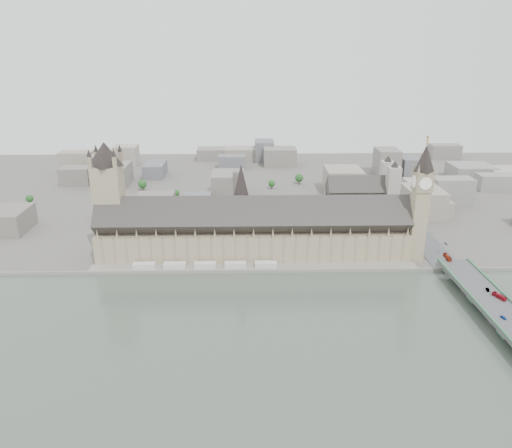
{
  "coord_description": "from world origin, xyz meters",
  "views": [
    {
      "loc": [
        -6.36,
        -381.86,
        175.85
      ],
      "look_at": [
        2.73,
        31.3,
        25.63
      ],
      "focal_mm": 35.0,
      "sensor_mm": 36.0,
      "label": 1
    }
  ],
  "objects_px": {
    "red_bus_north": "(447,257)",
    "car_blue": "(503,317)",
    "westminster_bridge": "(494,310)",
    "red_bus_south": "(499,296)",
    "palace_of_westminster": "(253,232)",
    "car_approach": "(446,244)",
    "victoria_tower": "(109,194)",
    "car_silver": "(488,290)",
    "westminster_abbey": "(362,202)",
    "elizabeth_tower": "(421,195)"
  },
  "relations": [
    {
      "from": "westminster_bridge",
      "to": "red_bus_south",
      "type": "xyz_separation_m",
      "value": [
        6.06,
        7.53,
        6.65
      ]
    },
    {
      "from": "westminster_abbey",
      "to": "car_blue",
      "type": "relative_size",
      "value": 14.97
    },
    {
      "from": "westminster_bridge",
      "to": "car_silver",
      "type": "distance_m",
      "value": 19.91
    },
    {
      "from": "red_bus_north",
      "to": "westminster_abbey",
      "type": "bearing_deg",
      "value": 114.23
    },
    {
      "from": "westminster_abbey",
      "to": "car_silver",
      "type": "height_order",
      "value": "westminster_abbey"
    },
    {
      "from": "westminster_bridge",
      "to": "victoria_tower",
      "type": "bearing_deg",
      "value": 158.22
    },
    {
      "from": "red_bus_south",
      "to": "car_blue",
      "type": "height_order",
      "value": "red_bus_south"
    },
    {
      "from": "car_blue",
      "to": "car_silver",
      "type": "height_order",
      "value": "car_silver"
    },
    {
      "from": "victoria_tower",
      "to": "car_silver",
      "type": "xyz_separation_m",
      "value": [
        287.3,
        -94.79,
        -44.14
      ]
    },
    {
      "from": "elizabeth_tower",
      "to": "car_blue",
      "type": "bearing_deg",
      "value": -80.18
    },
    {
      "from": "car_silver",
      "to": "palace_of_westminster",
      "type": "bearing_deg",
      "value": 163.91
    },
    {
      "from": "car_silver",
      "to": "victoria_tower",
      "type": "bearing_deg",
      "value": 173.81
    },
    {
      "from": "palace_of_westminster",
      "to": "red_bus_south",
      "type": "height_order",
      "value": "palace_of_westminster"
    },
    {
      "from": "elizabeth_tower",
      "to": "car_silver",
      "type": "distance_m",
      "value": 94.09
    },
    {
      "from": "victoria_tower",
      "to": "car_blue",
      "type": "xyz_separation_m",
      "value": [
        279.87,
        -132.77,
        -44.18
      ]
    },
    {
      "from": "red_bus_south",
      "to": "palace_of_westminster",
      "type": "bearing_deg",
      "value": 128.32
    },
    {
      "from": "red_bus_north",
      "to": "car_blue",
      "type": "height_order",
      "value": "red_bus_north"
    },
    {
      "from": "palace_of_westminster",
      "to": "car_blue",
      "type": "relative_size",
      "value": 58.33
    },
    {
      "from": "elizabeth_tower",
      "to": "westminster_bridge",
      "type": "distance_m",
      "value": 111.81
    },
    {
      "from": "westminster_bridge",
      "to": "westminster_abbey",
      "type": "relative_size",
      "value": 4.78
    },
    {
      "from": "elizabeth_tower",
      "to": "victoria_tower",
      "type": "relative_size",
      "value": 1.07
    },
    {
      "from": "palace_of_westminster",
      "to": "victoria_tower",
      "type": "bearing_deg",
      "value": 177.04
    },
    {
      "from": "palace_of_westminster",
      "to": "victoria_tower",
      "type": "relative_size",
      "value": 2.65
    },
    {
      "from": "palace_of_westminster",
      "to": "westminster_bridge",
      "type": "height_order",
      "value": "palace_of_westminster"
    },
    {
      "from": "red_bus_north",
      "to": "car_silver",
      "type": "bearing_deg",
      "value": -81.32
    },
    {
      "from": "red_bus_north",
      "to": "car_blue",
      "type": "relative_size",
      "value": 2.67
    },
    {
      "from": "westminster_bridge",
      "to": "red_bus_south",
      "type": "distance_m",
      "value": 11.73
    },
    {
      "from": "palace_of_westminster",
      "to": "car_approach",
      "type": "xyz_separation_m",
      "value": [
        168.64,
        -1.8,
        -11.8
      ]
    },
    {
      "from": "victoria_tower",
      "to": "car_blue",
      "type": "relative_size",
      "value": 22.01
    },
    {
      "from": "palace_of_westminster",
      "to": "westminster_bridge",
      "type": "xyz_separation_m",
      "value": [
        162.0,
        -107.2,
        -17.58
      ]
    },
    {
      "from": "car_approach",
      "to": "palace_of_westminster",
      "type": "bearing_deg",
      "value": 175.71
    },
    {
      "from": "red_bus_north",
      "to": "car_approach",
      "type": "distance_m",
      "value": 33.05
    },
    {
      "from": "palace_of_westminster",
      "to": "red_bus_north",
      "type": "relative_size",
      "value": 21.82
    },
    {
      "from": "westminster_abbey",
      "to": "red_bus_south",
      "type": "xyz_separation_m",
      "value": [
        57.13,
        -174.97,
        -13.31
      ]
    },
    {
      "from": "victoria_tower",
      "to": "red_bus_south",
      "type": "bearing_deg",
      "value": -20.07
    },
    {
      "from": "elizabeth_tower",
      "to": "car_silver",
      "type": "relative_size",
      "value": 21.66
    },
    {
      "from": "red_bus_north",
      "to": "car_blue",
      "type": "distance_m",
      "value": 93.5
    },
    {
      "from": "westminster_abbey",
      "to": "car_approach",
      "type": "xyz_separation_m",
      "value": [
        57.72,
        -77.1,
        -14.17
      ]
    },
    {
      "from": "red_bus_north",
      "to": "red_bus_south",
      "type": "distance_m",
      "value": 67.5
    },
    {
      "from": "westminster_bridge",
      "to": "car_silver",
      "type": "relative_size",
      "value": 65.48
    },
    {
      "from": "westminster_abbey",
      "to": "red_bus_north",
      "type": "relative_size",
      "value": 5.6
    },
    {
      "from": "victoria_tower",
      "to": "red_bus_north",
      "type": "distance_m",
      "value": 285.73
    },
    {
      "from": "car_silver",
      "to": "car_approach",
      "type": "height_order",
      "value": "car_silver"
    },
    {
      "from": "westminster_abbey",
      "to": "elizabeth_tower",
      "type": "bearing_deg",
      "value": -72.71
    },
    {
      "from": "red_bus_south",
      "to": "westminster_abbey",
      "type": "bearing_deg",
      "value": 87.08
    },
    {
      "from": "car_approach",
      "to": "westminster_abbey",
      "type": "bearing_deg",
      "value": 123.14
    },
    {
      "from": "car_silver",
      "to": "car_approach",
      "type": "relative_size",
      "value": 1.09
    },
    {
      "from": "victoria_tower",
      "to": "red_bus_south",
      "type": "height_order",
      "value": "victoria_tower"
    },
    {
      "from": "red_bus_north",
      "to": "car_silver",
      "type": "relative_size",
      "value": 2.45
    },
    {
      "from": "car_approach",
      "to": "victoria_tower",
      "type": "bearing_deg",
      "value": 174.72
    }
  ]
}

